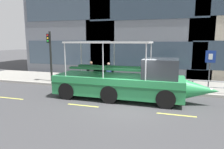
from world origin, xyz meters
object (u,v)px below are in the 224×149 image
Objects in this scene: pedestrian_near_stern at (91,69)px; pedestrian_near_bow at (175,75)px; traffic_light_pole at (50,51)px; duck_tour_boat at (127,81)px; parking_sign at (210,64)px; pedestrian_mid_right at (109,70)px; pedestrian_mid_left at (146,72)px.

pedestrian_near_bow is at bearing -2.72° from pedestrian_near_stern.
traffic_light_pole reaches higher than duck_tour_boat.
parking_sign is 7.26m from pedestrian_mid_right.
duck_tour_boat is 5.99× the size of pedestrian_mid_right.
pedestrian_near_bow is 5.06m from pedestrian_mid_right.
traffic_light_pole reaches higher than pedestrian_near_stern.
duck_tour_boat is 6.14× the size of pedestrian_mid_left.
pedestrian_mid_right is (4.61, 1.01, -1.48)m from traffic_light_pole.
pedestrian_near_stern reaches higher than pedestrian_mid_left.
parking_sign is 1.68× the size of pedestrian_mid_right.
pedestrian_mid_left is 4.37m from pedestrian_near_stern.
duck_tour_boat is 3.64m from pedestrian_mid_left.
pedestrian_mid_left is (0.60, 3.59, 0.04)m from duck_tour_boat.
duck_tour_boat is 4.35m from pedestrian_mid_right.
pedestrian_near_bow is at bearing -11.32° from pedestrian_mid_left.
pedestrian_near_stern is at bearing 177.28° from pedestrian_near_bow.
pedestrian_mid_left is at bearing 1.45° from pedestrian_near_stern.
pedestrian_mid_right is at bearing 122.69° from duck_tour_boat.
pedestrian_mid_left is at bearing -1.36° from pedestrian_mid_right.
duck_tour_boat reaches higher than pedestrian_near_stern.
traffic_light_pole reaches higher than pedestrian_mid_right.
duck_tour_boat reaches higher than pedestrian_mid_right.
pedestrian_near_stern is at bearing -172.73° from pedestrian_mid_right.
pedestrian_mid_left reaches higher than pedestrian_near_bow.
traffic_light_pole is 4.95m from pedestrian_mid_right.
parking_sign reaches higher than pedestrian_mid_right.
pedestrian_near_stern is (-8.55, 0.92, -0.82)m from parking_sign.
pedestrian_mid_left is 0.94× the size of pedestrian_near_stern.
duck_tour_boat is at bearing -42.74° from pedestrian_near_stern.
traffic_light_pole is 7.61m from duck_tour_boat.
traffic_light_pole is 2.61× the size of pedestrian_near_bow.
parking_sign is at bearing -6.17° from pedestrian_near_stern.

